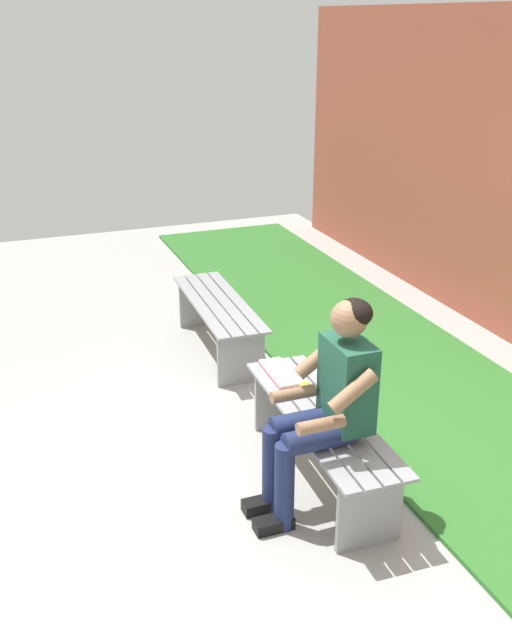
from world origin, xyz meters
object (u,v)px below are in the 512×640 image
Objects in this scene: bench_near at (320,430)px; apple at (305,387)px; book_open at (280,373)px; person_seated at (327,400)px; bench_far at (218,315)px.

bench_near is 0.31m from apple.
apple reaches higher than book_open.
person_seated reaches higher than bench_near.
book_open reaches higher than bench_far.
book_open is at bearing 3.42° from bench_near.
apple reaches higher than bench_far.
person_seated is at bearing 177.14° from book_open.
person_seated is (-0.26, 0.10, 0.35)m from bench_near.
book_open is at bearing 11.14° from apple.
apple is at bearing -166.92° from book_open.
apple reaches higher than bench_near.
bench_near is at bearing 175.50° from apple.
person_seated reaches higher than book_open.
book_open is (-1.39, 0.03, 0.13)m from bench_far.
bench_near is 0.56m from book_open.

